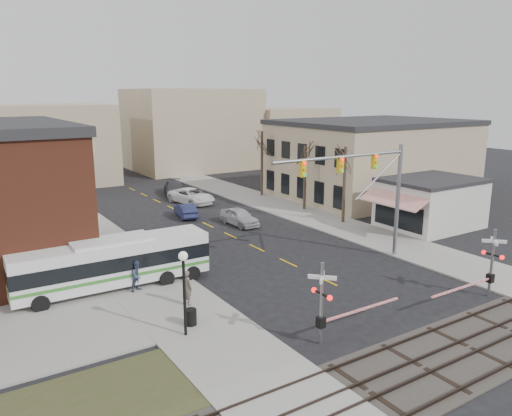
{
  "coord_description": "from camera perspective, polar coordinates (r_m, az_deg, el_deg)",
  "views": [
    {
      "loc": [
        -19.5,
        -20.23,
        11.42
      ],
      "look_at": [
        -0.97,
        8.59,
        3.5
      ],
      "focal_mm": 35.0,
      "sensor_mm": 36.0,
      "label": 1
    }
  ],
  "objects": [
    {
      "name": "ground",
      "position": [
        30.33,
        10.51,
        -9.34
      ],
      "size": [
        160.0,
        160.0,
        0.0
      ],
      "primitive_type": "plane",
      "color": "black",
      "rests_on": "ground"
    },
    {
      "name": "rr_crossing_east",
      "position": [
        31.1,
        24.92,
        -5.94
      ],
      "size": [
        5.6,
        1.36,
        4.0
      ],
      "color": "gray",
      "rests_on": "ground"
    },
    {
      "name": "sidewalk_west",
      "position": [
        42.99,
        -18.11,
        -2.97
      ],
      "size": [
        5.0,
        60.0,
        0.12
      ],
      "primitive_type": "cube",
      "color": "gray",
      "rests_on": "ground"
    },
    {
      "name": "tree_east_a",
      "position": [
        44.74,
        10.05,
        2.61
      ],
      "size": [
        0.28,
        0.28,
        6.75
      ],
      "color": "#382B21",
      "rests_on": "sidewalk_east"
    },
    {
      "name": "tree_east_b",
      "position": [
        49.46,
        5.59,
        3.47
      ],
      "size": [
        0.28,
        0.28,
        6.3
      ],
      "color": "#382B21",
      "rests_on": "sidewalk_east"
    },
    {
      "name": "trash_bin",
      "position": [
        25.63,
        -7.47,
        -12.25
      ],
      "size": [
        0.6,
        0.6,
        0.82
      ],
      "primitive_type": "cylinder",
      "color": "black",
      "rests_on": "sidewalk_west"
    },
    {
      "name": "transit_bus",
      "position": [
        30.79,
        -16.05,
        -5.97
      ],
      "size": [
        11.47,
        2.75,
        2.94
      ],
      "color": "silver",
      "rests_on": "ground"
    },
    {
      "name": "awning_shop",
      "position": [
        45.67,
        19.32,
        0.58
      ],
      "size": [
        9.74,
        6.2,
        4.3
      ],
      "color": "beige",
      "rests_on": "ground"
    },
    {
      "name": "street_lamp",
      "position": [
        23.66,
        -8.26,
        -7.66
      ],
      "size": [
        0.44,
        0.44,
        4.18
      ],
      "color": "black",
      "rests_on": "sidewalk_west"
    },
    {
      "name": "car_b",
      "position": [
        47.31,
        -8.05,
        -0.26
      ],
      "size": [
        2.11,
        4.21,
        1.32
      ],
      "primitive_type": "imported",
      "rotation": [
        0.0,
        0.0,
        2.96
      ],
      "color": "#1B2044",
      "rests_on": "ground"
    },
    {
      "name": "tan_building",
      "position": [
        58.24,
        13.11,
        5.61
      ],
      "size": [
        20.3,
        15.3,
        8.5
      ],
      "color": "tan",
      "rests_on": "ground"
    },
    {
      "name": "traffic_signal_mast",
      "position": [
        33.92,
        12.74,
        3.13
      ],
      "size": [
        10.88,
        0.3,
        8.0
      ],
      "color": "gray",
      "rests_on": "ground"
    },
    {
      "name": "ballast_strip",
      "position": [
        25.68,
        23.17,
        -14.45
      ],
      "size": [
        160.0,
        5.0,
        0.06
      ],
      "primitive_type": "cube",
      "color": "#332D28",
      "rests_on": "ground"
    },
    {
      "name": "car_d",
      "position": [
        57.96,
        -9.3,
        2.24
      ],
      "size": [
        3.67,
        5.65,
        1.52
      ],
      "primitive_type": "imported",
      "rotation": [
        0.0,
        0.0,
        -0.32
      ],
      "color": "#3A393D",
      "rests_on": "ground"
    },
    {
      "name": "sidewalk_east",
      "position": [
        50.88,
        2.97,
        0.1
      ],
      "size": [
        5.0,
        60.0,
        0.12
      ],
      "primitive_type": "cube",
      "color": "gray",
      "rests_on": "ground"
    },
    {
      "name": "rail_tracks",
      "position": [
        25.64,
        23.19,
        -14.27
      ],
      "size": [
        160.0,
        3.91,
        0.14
      ],
      "color": "#2D231E",
      "rests_on": "ground"
    },
    {
      "name": "tree_east_c",
      "position": [
        55.92,
        0.67,
        5.1
      ],
      "size": [
        0.28,
        0.28,
        7.2
      ],
      "color": "#382B21",
      "rests_on": "sidewalk_east"
    },
    {
      "name": "car_a",
      "position": [
        44.06,
        -1.9,
        -1.0
      ],
      "size": [
        1.95,
        4.49,
        1.51
      ],
      "primitive_type": "imported",
      "rotation": [
        0.0,
        0.0,
        0.04
      ],
      "color": "#A7A6AB",
      "rests_on": "ground"
    },
    {
      "name": "rr_crossing_west",
      "position": [
        23.68,
        8.29,
        -10.66
      ],
      "size": [
        5.6,
        1.36,
        4.0
      ],
      "color": "gray",
      "rests_on": "ground"
    },
    {
      "name": "car_c",
      "position": [
        53.16,
        -7.4,
        1.37
      ],
      "size": [
        3.78,
        6.11,
        1.58
      ],
      "primitive_type": "imported",
      "rotation": [
        0.0,
        0.0,
        0.22
      ],
      "color": "white",
      "rests_on": "ground"
    },
    {
      "name": "pedestrian_near",
      "position": [
        27.71,
        -7.87,
        -8.98
      ],
      "size": [
        0.57,
        0.78,
        1.96
      ],
      "primitive_type": "imported",
      "rotation": [
        0.0,
        0.0,
        1.71
      ],
      "color": "#594E47",
      "rests_on": "sidewalk_west"
    },
    {
      "name": "pedestrian_far",
      "position": [
        30.09,
        -13.37,
        -7.53
      ],
      "size": [
        1.09,
        0.97,
        1.84
      ],
      "primitive_type": "imported",
      "rotation": [
        0.0,
        0.0,
        0.36
      ],
      "color": "#36445E",
      "rests_on": "sidewalk_west"
    }
  ]
}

